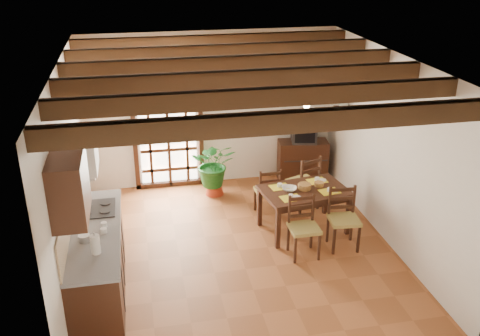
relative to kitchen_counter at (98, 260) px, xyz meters
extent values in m
plane|color=brown|center=(1.96, 0.60, -0.47)|extent=(5.00, 5.00, 0.00)
cube|color=silver|center=(1.96, 3.10, 0.93)|extent=(4.50, 0.02, 2.80)
cube|color=silver|center=(1.96, -1.90, 0.93)|extent=(4.50, 0.02, 2.80)
cube|color=silver|center=(-0.29, 0.60, 0.93)|extent=(0.02, 5.00, 2.80)
cube|color=silver|center=(4.21, 0.60, 0.93)|extent=(0.02, 5.00, 2.80)
cube|color=white|center=(1.96, 0.60, 2.33)|extent=(4.50, 5.00, 0.02)
cube|color=black|center=(1.96, -1.50, 2.22)|extent=(4.50, 0.14, 0.20)
cube|color=black|center=(1.96, -0.66, 2.22)|extent=(4.50, 0.14, 0.20)
cube|color=black|center=(1.96, 0.18, 2.22)|extent=(4.50, 0.14, 0.20)
cube|color=black|center=(1.96, 1.02, 2.22)|extent=(4.50, 0.14, 0.20)
cube|color=black|center=(1.96, 1.86, 2.22)|extent=(4.50, 0.14, 0.20)
cube|color=black|center=(1.96, 2.70, 2.22)|extent=(4.50, 0.14, 0.20)
cube|color=white|center=(1.16, 3.09, 0.63)|extent=(1.01, 0.02, 2.11)
cube|color=black|center=(1.16, 3.04, 1.77)|extent=(1.26, 0.10, 0.08)
cube|color=black|center=(0.57, 3.04, 0.63)|extent=(0.08, 0.10, 2.28)
cube|color=black|center=(1.75, 3.04, 0.63)|extent=(0.08, 0.10, 2.28)
cube|color=black|center=(1.16, 3.02, 0.63)|extent=(1.01, 0.03, 2.02)
cube|color=black|center=(0.01, 0.00, -0.03)|extent=(0.60, 2.20, 0.88)
cube|color=slate|center=(0.01, 0.00, 0.43)|extent=(0.64, 2.25, 0.04)
cube|color=tan|center=(-0.28, 0.00, 0.66)|extent=(0.02, 2.20, 0.50)
cube|color=black|center=(-0.12, -0.70, 1.38)|extent=(0.35, 0.80, 0.70)
cube|color=white|center=(-0.09, 0.55, 1.28)|extent=(0.38, 0.60, 0.50)
cube|color=silver|center=(-0.09, 0.55, 1.01)|extent=(0.32, 0.55, 0.04)
cube|color=black|center=(0.01, 0.55, 0.45)|extent=(0.50, 0.55, 0.02)
cylinder|color=white|center=(0.06, -0.55, 0.56)|extent=(0.11, 0.11, 0.24)
cylinder|color=silver|center=(-0.09, -0.25, 0.48)|extent=(0.14, 0.14, 0.10)
cube|color=#341B10|center=(3.06, 1.01, 0.20)|extent=(1.40, 1.01, 0.05)
cube|color=#341B10|center=(3.06, 1.01, 0.13)|extent=(1.26, 0.91, 0.09)
cube|color=#341B10|center=(3.59, 1.45, -0.15)|extent=(0.07, 0.07, 0.65)
cube|color=#341B10|center=(2.43, 1.28, -0.15)|extent=(0.07, 0.07, 0.65)
cube|color=#341B10|center=(3.70, 0.74, -0.15)|extent=(0.07, 0.07, 0.65)
cube|color=#341B10|center=(2.53, 0.57, -0.15)|extent=(0.07, 0.07, 0.65)
cube|color=#9D8D43|center=(2.85, 0.30, -0.03)|extent=(0.42, 0.40, 0.05)
cube|color=black|center=(2.84, 0.47, 0.20)|extent=(0.41, 0.04, 0.45)
cube|color=black|center=(2.85, 0.30, -0.25)|extent=(0.40, 0.38, 0.44)
cube|color=#9D8D43|center=(3.48, 0.39, -0.02)|extent=(0.46, 0.44, 0.05)
cube|color=black|center=(3.50, 0.57, 0.22)|extent=(0.43, 0.07, 0.47)
cube|color=black|center=(3.48, 0.39, -0.24)|extent=(0.44, 0.42, 0.46)
cube|color=#9D8D43|center=(2.64, 1.63, -0.05)|extent=(0.40, 0.38, 0.05)
cube|color=black|center=(2.65, 1.47, 0.16)|extent=(0.39, 0.04, 0.43)
cube|color=black|center=(2.64, 1.63, -0.26)|extent=(0.38, 0.36, 0.42)
cube|color=#9D8D43|center=(3.28, 1.72, 0.00)|extent=(0.57, 0.56, 0.05)
cube|color=black|center=(3.35, 1.56, 0.25)|extent=(0.43, 0.20, 0.49)
cube|color=black|center=(3.28, 1.72, -0.23)|extent=(0.54, 0.53, 0.48)
cube|color=yellow|center=(2.74, 0.81, 0.18)|extent=(0.29, 0.22, 0.01)
cube|color=yellow|center=(3.39, 0.81, 0.18)|extent=(0.29, 0.22, 0.01)
cube|color=yellow|center=(2.74, 1.21, 0.18)|extent=(0.29, 0.22, 0.01)
cube|color=yellow|center=(3.39, 1.21, 0.18)|extent=(0.29, 0.22, 0.01)
cylinder|color=olive|center=(3.06, 1.01, 0.22)|extent=(0.20, 0.20, 0.08)
imported|color=white|center=(2.83, 1.02, 0.25)|extent=(0.28, 0.28, 0.05)
cube|color=black|center=(3.62, 2.83, -0.09)|extent=(0.95, 0.52, 0.77)
cube|color=black|center=(3.62, 2.83, 0.49)|extent=(0.52, 0.49, 0.39)
cube|color=black|center=(3.62, 2.62, 0.49)|extent=(0.36, 0.10, 0.29)
cube|color=white|center=(3.46, 3.08, 1.28)|extent=(0.25, 0.03, 0.32)
cone|color=maroon|center=(1.90, 2.51, -0.36)|extent=(0.33, 0.33, 0.20)
imported|color=#144C19|center=(1.90, 2.51, 0.10)|extent=(2.18, 1.95, 2.17)
cube|color=black|center=(4.10, 2.20, 1.08)|extent=(0.20, 0.42, 0.03)
cube|color=black|center=(4.10, 2.03, 0.99)|extent=(0.18, 0.03, 0.18)
cube|color=black|center=(4.10, 2.37, 0.99)|extent=(0.18, 0.03, 0.18)
imported|color=#B2BFB2|center=(4.10, 2.20, 1.18)|extent=(0.15, 0.15, 0.15)
sphere|color=yellow|center=(4.10, 2.20, 1.39)|extent=(0.14, 0.14, 0.14)
cylinder|color=#144C19|center=(4.10, 2.20, 1.24)|extent=(0.01, 0.01, 0.28)
cube|color=brown|center=(4.18, 2.20, 1.58)|extent=(0.03, 0.32, 0.32)
cube|color=#C3B292|center=(4.17, 2.20, 1.58)|extent=(0.01, 0.26, 0.26)
cylinder|color=black|center=(3.06, 1.11, 1.98)|extent=(0.01, 0.01, 0.70)
cone|color=#F5F2C5|center=(3.06, 1.11, 1.61)|extent=(0.36, 0.36, 0.14)
sphere|color=#FFD88C|center=(3.06, 1.11, 1.53)|extent=(0.09, 0.09, 0.09)
camera|label=1|loc=(0.63, -6.01, 3.80)|focal=40.00mm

